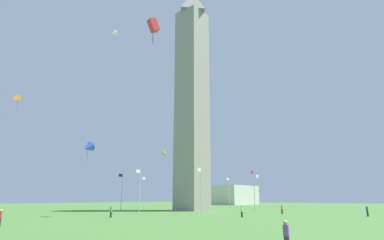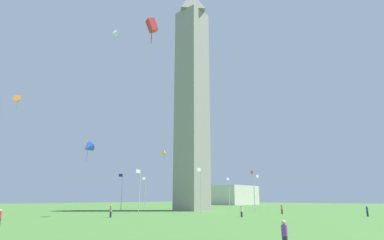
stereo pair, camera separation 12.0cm
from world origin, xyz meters
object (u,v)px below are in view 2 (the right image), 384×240
object	(u,v)px
flagpole_w	(145,191)
kite_yellow_delta	(164,153)
person_red_shirt	(0,218)
kite_orange_delta	(18,100)
flagpole_se	(259,190)
kite_white_delta	(114,34)
flagpole_n	(139,189)
person_blue_shirt	(367,211)
flagpole_e	(254,189)
flagpole_sw	(186,192)
kite_blue_delta	(88,148)
flagpole_nw	(122,190)
obelisk_monument	(192,91)
flagpole_ne	(201,188)
person_purple_shirt	(285,236)
person_orange_shirt	(282,209)
person_white_shirt	(242,211)
distant_building	(232,195)
kite_red_box	(152,25)
flagpole_s	(229,191)
person_gray_shirt	(111,211)

from	to	relation	value
flagpole_w	kite_yellow_delta	bearing A→B (deg)	58.11
person_red_shirt	kite_orange_delta	xyz separation A→B (m)	(-7.86, -21.44, 18.93)
flagpole_se	kite_white_delta	xyz separation A→B (m)	(40.14, -4.56, 24.84)
flagpole_n	person_blue_shirt	bearing A→B (deg)	113.58
flagpole_e	flagpole_w	distance (m)	31.90
flagpole_sw	kite_blue_delta	world-z (taller)	kite_blue_delta
flagpole_w	flagpole_nw	size ratio (longest dim) A/B	1.00
obelisk_monument	flagpole_ne	size ratio (longest dim) A/B	6.96
flagpole_se	person_purple_shirt	world-z (taller)	flagpole_se
flagpole_sw	person_orange_shirt	xyz separation A→B (m)	(12.64, 33.34, -3.68)
person_white_shirt	person_purple_shirt	bearing A→B (deg)	179.09
obelisk_monument	kite_white_delta	size ratio (longest dim) A/B	26.90
person_white_shirt	distant_building	distance (m)	91.40
flagpole_e	flagpole_w	world-z (taller)	same
person_purple_shirt	person_blue_shirt	distance (m)	39.20
person_red_shirt	distant_building	world-z (taller)	distant_building
flagpole_ne	kite_yellow_delta	size ratio (longest dim) A/B	3.91
person_blue_shirt	kite_white_delta	size ratio (longest dim) A/B	0.76
flagpole_e	person_white_shirt	bearing A→B (deg)	20.51
person_red_shirt	flagpole_se	bearing A→B (deg)	-22.18
obelisk_monument	kite_yellow_delta	xyz separation A→B (m)	(10.88, 1.45, -16.94)
distant_building	person_white_shirt	bearing A→B (deg)	32.76
flagpole_se	flagpole_w	xyz separation A→B (m)	(11.28, -27.23, 0.00)
person_red_shirt	flagpole_n	bearing A→B (deg)	-0.53
person_orange_shirt	kite_red_box	xyz separation A→B (m)	(43.07, 10.87, 12.49)
flagpole_s	kite_blue_delta	world-z (taller)	kite_blue_delta
flagpole_s	kite_blue_delta	size ratio (longest dim) A/B	2.55
person_orange_shirt	obelisk_monument	bearing A→B (deg)	-14.40
flagpole_nw	person_red_shirt	xyz separation A→B (m)	(32.10, 21.64, -3.68)
flagpole_ne	flagpole_w	bearing A→B (deg)	-112.50
person_blue_shirt	kite_yellow_delta	distance (m)	37.32
flagpole_w	flagpole_se	bearing A→B (deg)	112.50
flagpole_ne	person_white_shirt	distance (m)	11.16
flagpole_se	kite_blue_delta	size ratio (longest dim) A/B	2.55
flagpole_ne	person_gray_shirt	xyz separation A→B (m)	(15.89, -4.61, -3.62)
kite_yellow_delta	kite_orange_delta	xyz separation A→B (m)	(24.70, -12.53, 8.02)
flagpole_e	person_orange_shirt	size ratio (longest dim) A/B	4.94
kite_orange_delta	distant_building	world-z (taller)	kite_orange_delta
kite_white_delta	flagpole_nw	bearing A→B (deg)	-134.32
person_purple_shirt	distant_building	world-z (taller)	distant_building
person_white_shirt	kite_yellow_delta	xyz separation A→B (m)	(-3.57, -19.89, 10.91)
flagpole_s	kite_blue_delta	bearing A→B (deg)	2.32
obelisk_monument	flagpole_nw	xyz separation A→B (m)	(11.34, -11.28, -24.17)
person_orange_shirt	kite_white_delta	bearing A→B (deg)	50.12
flagpole_sw	kite_white_delta	world-z (taller)	kite_white_delta
kite_blue_delta	kite_orange_delta	distance (m)	17.15
flagpole_sw	kite_red_box	bearing A→B (deg)	38.43
flagpole_w	distant_building	xyz separation A→B (m)	(-62.42, -12.15, -0.51)
person_purple_shirt	flagpole_se	bearing A→B (deg)	-37.24
flagpole_se	kite_yellow_delta	distance (m)	25.25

